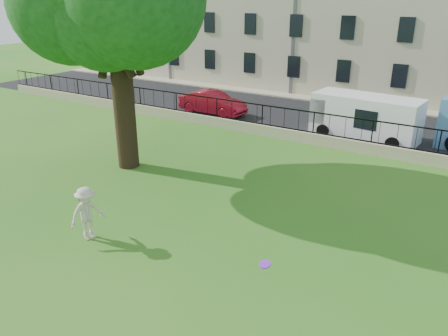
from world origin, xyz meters
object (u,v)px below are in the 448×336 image
Objects in this scene: man at (87,213)px; red_sedan at (213,103)px; frisbee at (265,264)px; white_van at (365,117)px.

man reaches higher than red_sedan.
white_van reaches higher than frisbee.
white_van is (9.89, 0.00, 0.42)m from red_sedan.
man is at bearing -100.97° from white_van.
white_van is (4.50, 15.32, 0.28)m from man.
man is 0.32× the size of white_van.
white_van is at bearing -88.75° from red_sedan.
man is 6.62× the size of frisbee.
man is 6.55m from frisbee.
frisbee is 19.76m from red_sedan.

